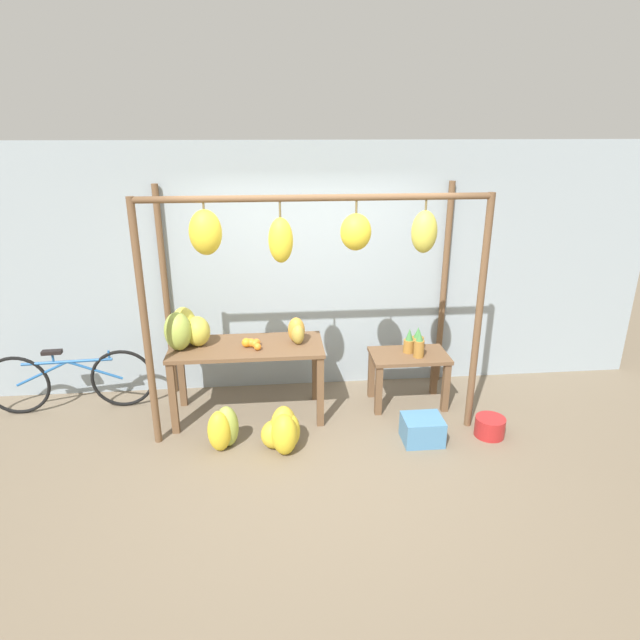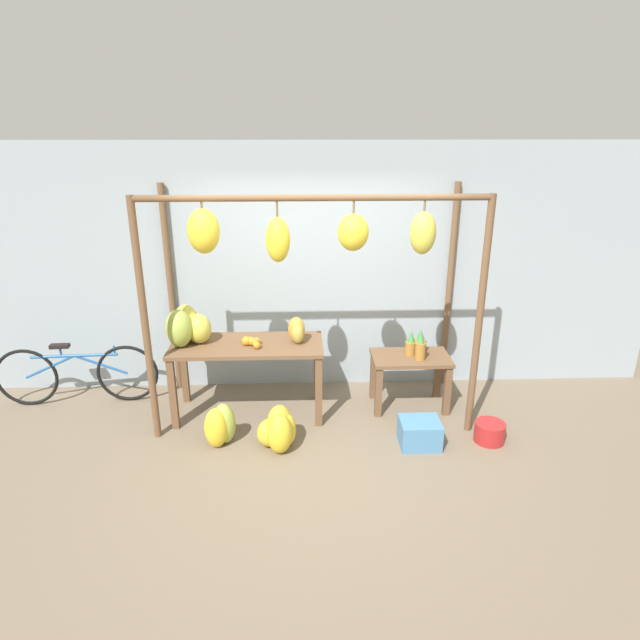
% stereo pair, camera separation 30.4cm
% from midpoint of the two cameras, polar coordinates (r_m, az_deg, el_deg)
% --- Properties ---
extents(ground_plane, '(20.00, 20.00, 0.00)m').
position_cam_midpoint_polar(ground_plane, '(5.19, -1.60, -14.47)').
color(ground_plane, '#756651').
extents(shop_wall_back, '(8.00, 0.08, 2.80)m').
position_cam_midpoint_polar(shop_wall_back, '(6.07, -2.80, 5.32)').
color(shop_wall_back, '#99A8B2').
rests_on(shop_wall_back, ground_plane).
extents(stall_awning, '(3.22, 1.24, 2.38)m').
position_cam_midpoint_polar(stall_awning, '(5.01, -2.83, 6.80)').
color(stall_awning, brown).
rests_on(stall_awning, ground_plane).
extents(display_table_main, '(1.57, 0.67, 0.81)m').
position_cam_midpoint_polar(display_table_main, '(5.63, -9.33, -3.87)').
color(display_table_main, brown).
rests_on(display_table_main, ground_plane).
extents(display_table_side, '(0.84, 0.51, 0.60)m').
position_cam_midpoint_polar(display_table_side, '(5.93, 7.98, -4.84)').
color(display_table_side, brown).
rests_on(display_table_side, ground_plane).
extents(banana_pile_on_table, '(0.52, 0.54, 0.40)m').
position_cam_midpoint_polar(banana_pile_on_table, '(5.62, -15.68, -0.99)').
color(banana_pile_on_table, gold).
rests_on(banana_pile_on_table, display_table_main).
extents(orange_pile, '(0.20, 0.19, 0.09)m').
position_cam_midpoint_polar(orange_pile, '(5.51, -8.90, -2.47)').
color(orange_pile, orange).
rests_on(orange_pile, display_table_main).
extents(pineapple_cluster, '(0.24, 0.33, 0.30)m').
position_cam_midpoint_polar(pineapple_cluster, '(5.88, 8.69, -2.41)').
color(pineapple_cluster, '#A3702D').
rests_on(pineapple_cluster, display_table_side).
extents(banana_pile_ground_left, '(0.35, 0.36, 0.43)m').
position_cam_midpoint_polar(banana_pile_ground_left, '(5.34, -12.03, -11.28)').
color(banana_pile_ground_left, '#9EB247').
rests_on(banana_pile_ground_left, ground_plane).
extents(banana_pile_ground_right, '(0.45, 0.46, 0.43)m').
position_cam_midpoint_polar(banana_pile_ground_right, '(5.23, -5.68, -11.74)').
color(banana_pile_ground_right, yellow).
rests_on(banana_pile_ground_right, ground_plane).
extents(fruit_crate_white, '(0.39, 0.33, 0.26)m').
position_cam_midpoint_polar(fruit_crate_white, '(5.42, 9.25, -11.48)').
color(fruit_crate_white, '#4C84B2').
rests_on(fruit_crate_white, ground_plane).
extents(blue_bucket, '(0.30, 0.30, 0.20)m').
position_cam_midpoint_polar(blue_bucket, '(5.67, 16.18, -10.89)').
color(blue_bucket, '#AD2323').
rests_on(blue_bucket, ground_plane).
extents(parked_bicycle, '(1.75, 0.14, 0.71)m').
position_cam_midpoint_polar(parked_bicycle, '(6.45, -26.33, -5.82)').
color(parked_bicycle, black).
rests_on(parked_bicycle, ground_plane).
extents(papaya_pile, '(0.22, 0.24, 0.27)m').
position_cam_midpoint_polar(papaya_pile, '(5.53, -4.05, -1.26)').
color(papaya_pile, gold).
rests_on(papaya_pile, display_table_main).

